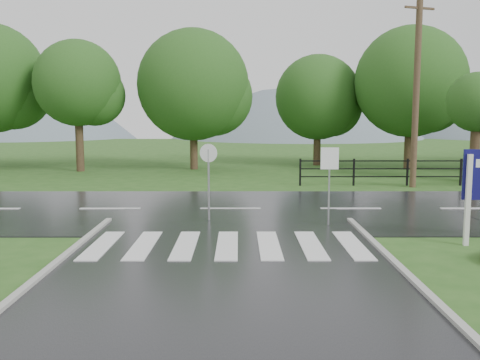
{
  "coord_description": "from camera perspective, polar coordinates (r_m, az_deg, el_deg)",
  "views": [
    {
      "loc": [
        0.27,
        -7.48,
        3.18
      ],
      "look_at": [
        0.31,
        6.0,
        1.5
      ],
      "focal_mm": 40.0,
      "sensor_mm": 36.0,
      "label": 1
    }
  ],
  "objects": [
    {
      "name": "ground",
      "position": [
        8.14,
        -2.14,
        -15.92
      ],
      "size": [
        120.0,
        120.0,
        0.0
      ],
      "primitive_type": "plane",
      "color": "#2B561C",
      "rests_on": "ground"
    },
    {
      "name": "main_road",
      "position": [
        17.77,
        -1.03,
        -3.2
      ],
      "size": [
        90.0,
        8.0,
        0.04
      ],
      "primitive_type": "cube",
      "color": "black",
      "rests_on": "ground"
    },
    {
      "name": "crosswalk",
      "position": [
        12.87,
        -1.37,
        -6.93
      ],
      "size": [
        6.5,
        2.8,
        0.02
      ],
      "color": "silver",
      "rests_on": "ground"
    },
    {
      "name": "fence_west",
      "position": [
        24.77,
        17.43,
        1.09
      ],
      "size": [
        9.58,
        0.08,
        1.2
      ],
      "color": "black",
      "rests_on": "ground"
    },
    {
      "name": "hills",
      "position": [
        74.93,
        2.34,
        -7.36
      ],
      "size": [
        102.0,
        48.0,
        48.0
      ],
      "color": "slate",
      "rests_on": "ground"
    },
    {
      "name": "treeline",
      "position": [
        31.65,
        1.17,
        1.34
      ],
      "size": [
        83.2,
        5.2,
        10.0
      ],
      "color": "#204D18",
      "rests_on": "ground"
    },
    {
      "name": "reg_sign_small",
      "position": [
        15.12,
        9.52,
        0.93
      ],
      "size": [
        0.5,
        0.06,
        2.24
      ],
      "color": "#939399",
      "rests_on": "ground"
    },
    {
      "name": "reg_sign_round",
      "position": [
        15.65,
        -3.37,
        0.75
      ],
      "size": [
        0.52,
        0.19,
        2.31
      ],
      "color": "#939399",
      "rests_on": "ground"
    },
    {
      "name": "utility_pole_east",
      "position": [
        24.22,
        18.29,
        9.08
      ],
      "size": [
        1.4,
        0.57,
        8.19
      ],
      "color": "#473523",
      "rests_on": "ground"
    },
    {
      "name": "entrance_tree_left",
      "position": [
        27.33,
        23.97,
        7.52
      ],
      "size": [
        2.78,
        2.78,
        5.1
      ],
      "color": "#3D2B1C",
      "rests_on": "ground"
    }
  ]
}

